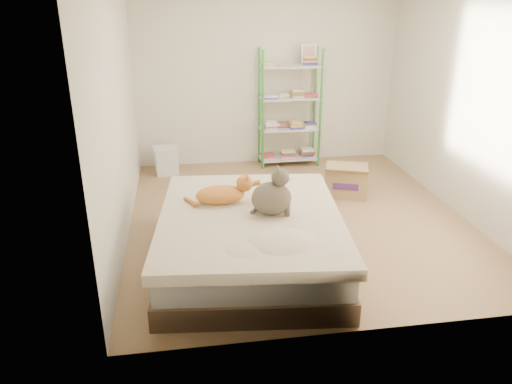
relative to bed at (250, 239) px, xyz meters
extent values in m
cube|color=#A46E4D|center=(0.69, 0.96, -0.27)|extent=(3.80, 4.20, 0.01)
cube|color=silver|center=(0.69, 3.06, 1.03)|extent=(3.80, 0.01, 2.60)
cube|color=silver|center=(0.69, -1.14, 1.03)|extent=(3.80, 0.01, 2.60)
cube|color=silver|center=(-1.21, 0.96, 1.03)|extent=(0.01, 4.20, 2.60)
cube|color=silver|center=(2.59, 0.96, 1.03)|extent=(0.01, 4.20, 2.60)
cube|color=brown|center=(0.00, 0.00, -0.16)|extent=(1.84, 2.20, 0.20)
cube|color=silver|center=(0.00, 0.00, 0.05)|extent=(1.79, 2.14, 0.22)
cube|color=beige|center=(0.00, 0.00, 0.21)|extent=(1.88, 2.25, 0.10)
cylinder|color=green|center=(0.57, 2.68, 0.58)|extent=(0.04, 0.04, 1.70)
cylinder|color=green|center=(0.57, 3.00, 0.58)|extent=(0.04, 0.04, 1.70)
cylinder|color=green|center=(1.41, 2.68, 0.58)|extent=(0.04, 0.04, 1.70)
cylinder|color=green|center=(1.41, 3.00, 0.58)|extent=(0.04, 0.04, 1.70)
cube|color=silver|center=(0.99, 2.84, -0.17)|extent=(0.86, 0.34, 0.02)
cube|color=silver|center=(0.99, 2.84, 0.28)|extent=(0.86, 0.34, 0.02)
cube|color=silver|center=(0.99, 2.84, 0.73)|extent=(0.86, 0.34, 0.02)
cube|color=silver|center=(0.99, 2.84, 1.18)|extent=(0.86, 0.34, 0.02)
cube|color=#BE3D51|center=(0.69, 2.84, -0.11)|extent=(0.20, 0.16, 0.09)
cube|color=#BE3D51|center=(0.99, 2.84, -0.11)|extent=(0.20, 0.16, 0.09)
cube|color=#BE3D51|center=(1.29, 2.84, -0.11)|extent=(0.20, 0.16, 0.09)
cube|color=#BE3D51|center=(0.69, 2.84, 0.34)|extent=(0.20, 0.16, 0.09)
cube|color=#BE3D51|center=(0.89, 2.84, 0.34)|extent=(0.20, 0.16, 0.09)
cube|color=#BE3D51|center=(1.09, 2.84, 0.34)|extent=(0.20, 0.16, 0.09)
cube|color=#BE3D51|center=(1.29, 2.84, 0.34)|extent=(0.20, 0.16, 0.09)
cube|color=#BE3D51|center=(0.69, 2.84, 0.79)|extent=(0.20, 0.16, 0.09)
cube|color=#BE3D51|center=(0.89, 2.84, 0.79)|extent=(0.20, 0.16, 0.09)
cube|color=#BE3D51|center=(1.09, 2.84, 0.79)|extent=(0.20, 0.16, 0.09)
cube|color=#BE3D51|center=(1.29, 2.84, 0.79)|extent=(0.20, 0.16, 0.09)
cube|color=#BE3D51|center=(0.69, 2.84, 1.24)|extent=(0.20, 0.16, 0.09)
cube|color=#BE3D51|center=(1.29, 2.84, 1.24)|extent=(0.20, 0.16, 0.09)
cube|color=white|center=(1.26, 2.89, 1.34)|extent=(0.22, 0.07, 0.28)
cube|color=#C4283F|center=(1.26, 2.88, 1.34)|extent=(0.17, 0.05, 0.22)
cube|color=tan|center=(1.46, 1.57, -0.08)|extent=(0.64, 0.58, 0.37)
cube|color=#542578|center=(1.54, 1.36, -0.09)|extent=(0.30, 0.12, 0.08)
cube|color=tan|center=(1.46, 1.37, 0.10)|extent=(0.55, 0.33, 0.12)
cube|color=silver|center=(-0.82, 2.70, -0.09)|extent=(0.34, 0.31, 0.36)
cube|color=silver|center=(-0.82, 2.70, 0.11)|extent=(0.38, 0.34, 0.03)
camera|label=1|loc=(-0.59, -4.15, 2.19)|focal=35.00mm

